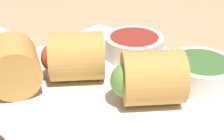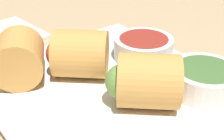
% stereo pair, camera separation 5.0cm
% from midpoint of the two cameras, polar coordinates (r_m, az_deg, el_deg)
% --- Properties ---
extents(table_surface, '(1.80, 1.40, 0.02)m').
position_cam_midpoint_polar(table_surface, '(0.36, 4.55, -8.68)').
color(table_surface, tan).
rests_on(table_surface, ground).
extents(serving_plate, '(0.31, 0.27, 0.01)m').
position_cam_midpoint_polar(serving_plate, '(0.37, 3.84, -4.25)').
color(serving_plate, white).
rests_on(serving_plate, table_surface).
extents(roll_front_left, '(0.09, 0.09, 0.06)m').
position_cam_midpoint_polar(roll_front_left, '(0.33, 10.22, -2.14)').
color(roll_front_left, '#D19347').
rests_on(roll_front_left, serving_plate).
extents(roll_front_right, '(0.08, 0.08, 0.06)m').
position_cam_midpoint_polar(roll_front_right, '(0.38, -13.12, 2.38)').
color(roll_front_right, '#D19347').
rests_on(roll_front_right, serving_plate).
extents(roll_back_left, '(0.09, 0.09, 0.06)m').
position_cam_midpoint_polar(roll_back_left, '(0.38, -2.81, 2.78)').
color(roll_back_left, '#D19347').
rests_on(roll_back_left, serving_plate).
extents(dipping_bowl_near, '(0.08, 0.08, 0.03)m').
position_cam_midpoint_polar(dipping_bowl_near, '(0.43, 9.09, 4.01)').
color(dipping_bowl_near, silver).
rests_on(dipping_bowl_near, serving_plate).
extents(dipping_bowl_far, '(0.08, 0.08, 0.03)m').
position_cam_midpoint_polar(dipping_bowl_far, '(0.38, 20.26, -1.66)').
color(dipping_bowl_far, silver).
rests_on(dipping_bowl_far, serving_plate).
extents(napkin, '(0.13, 0.11, 0.01)m').
position_cam_midpoint_polar(napkin, '(0.56, -16.41, 6.17)').
color(napkin, silver).
rests_on(napkin, table_surface).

